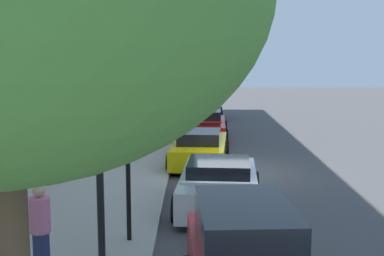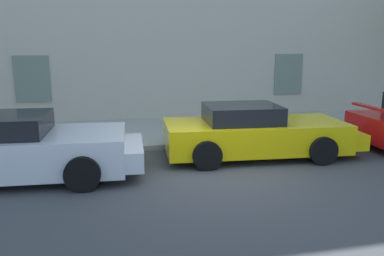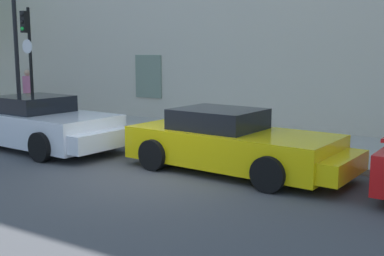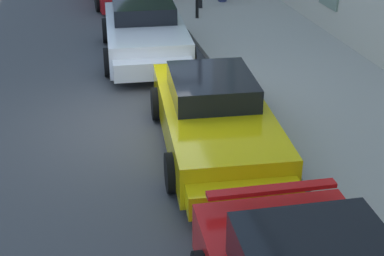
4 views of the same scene
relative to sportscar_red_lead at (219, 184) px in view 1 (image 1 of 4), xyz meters
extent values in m
plane|color=#444447|center=(3.84, -0.69, -0.60)|extent=(80.00, 80.00, 0.00)
cube|color=#A8A399|center=(3.84, 3.42, -0.53)|extent=(60.00, 3.85, 0.14)
cube|color=gray|center=(-0.69, 5.32, 1.00)|extent=(1.10, 0.06, 1.50)
cube|color=gray|center=(8.36, 5.32, 1.00)|extent=(1.10, 0.06, 1.50)
cube|color=gray|center=(17.41, 5.32, 1.00)|extent=(1.10, 0.06, 1.50)
cube|color=white|center=(-0.15, 0.01, -0.05)|extent=(4.26, 2.25, 0.76)
cube|color=black|center=(-0.46, 0.03, 0.53)|extent=(1.76, 1.68, 0.41)
cube|color=white|center=(1.66, -0.12, -0.15)|extent=(1.37, 1.88, 0.42)
cube|color=white|center=(-2.05, 0.15, 0.55)|extent=(0.28, 1.66, 0.06)
cylinder|color=black|center=(1.19, 0.89, -0.26)|extent=(0.70, 0.29, 0.68)
cylinder|color=black|center=(1.05, -1.05, -0.26)|extent=(0.70, 0.29, 0.68)
cylinder|color=black|center=(-1.36, 1.08, -0.26)|extent=(0.70, 0.29, 0.68)
cylinder|color=black|center=(-1.50, -0.86, -0.26)|extent=(0.70, 0.29, 0.68)
cube|color=yellow|center=(5.08, 0.46, -0.08)|extent=(4.49, 2.17, 0.69)
cube|color=black|center=(4.76, 0.49, 0.47)|extent=(1.85, 1.60, 0.42)
cube|color=yellow|center=(6.99, 0.31, -0.17)|extent=(1.44, 1.78, 0.38)
cylinder|color=black|center=(6.50, 1.26, -0.27)|extent=(0.68, 0.29, 0.66)
cylinder|color=black|center=(6.35, -0.56, -0.27)|extent=(0.68, 0.29, 0.66)
cylinder|color=black|center=(3.81, 1.48, -0.27)|extent=(0.68, 0.29, 0.66)
cylinder|color=black|center=(3.66, -0.34, -0.27)|extent=(0.68, 0.29, 0.66)
cube|color=red|center=(10.32, 0.26, -0.06)|extent=(4.49, 2.17, 0.68)
cube|color=black|center=(9.98, 0.27, 0.55)|extent=(1.83, 1.66, 0.54)
cube|color=red|center=(12.25, 0.17, -0.14)|extent=(1.40, 1.88, 0.37)
cube|color=red|center=(8.29, 0.34, 0.50)|extent=(0.23, 1.70, 0.06)
cylinder|color=black|center=(11.72, 1.19, -0.24)|extent=(0.73, 0.27, 0.72)
cylinder|color=black|center=(11.64, -0.80, -0.24)|extent=(0.73, 0.27, 0.72)
cylinder|color=black|center=(8.99, 1.31, -0.24)|extent=(0.73, 0.27, 0.72)
cylinder|color=black|center=(8.91, -0.68, -0.24)|extent=(0.73, 0.27, 0.72)
cube|color=navy|center=(17.82, -0.12, 0.01)|extent=(3.74, 1.75, 1.07)
cube|color=#1E232B|center=(17.82, -0.12, 0.91)|extent=(2.26, 1.50, 0.73)
cylinder|color=black|center=(16.69, -0.89, -0.31)|extent=(0.59, 0.22, 0.58)
cylinder|color=black|center=(16.75, 0.73, -0.31)|extent=(0.59, 0.22, 0.58)
cylinder|color=black|center=(18.90, -0.97, -0.31)|extent=(0.59, 0.22, 0.58)
cylinder|color=black|center=(18.96, 0.65, -0.31)|extent=(0.59, 0.22, 0.58)
cube|color=#1E232B|center=(-5.97, -0.10, 0.92)|extent=(2.31, 1.50, 0.70)
cylinder|color=#473323|center=(14.02, 2.33, 1.02)|extent=(0.34, 0.34, 2.96)
ellipsoid|color=#4C8C38|center=(14.02, 2.33, 3.84)|extent=(3.38, 3.38, 3.85)
cylinder|color=black|center=(-2.88, 2.04, 1.38)|extent=(0.10, 0.10, 3.69)
cube|color=black|center=(-2.88, 1.90, 2.78)|extent=(0.22, 0.20, 0.66)
sphere|color=black|center=(-2.88, 1.79, 2.99)|extent=(0.12, 0.12, 0.12)
sphere|color=black|center=(-2.88, 1.79, 2.78)|extent=(0.12, 0.12, 0.12)
sphere|color=green|center=(-2.88, 1.79, 2.57)|extent=(0.12, 0.12, 0.12)
cylinder|color=white|center=(-2.88, 1.94, 2.03)|extent=(0.44, 0.02, 0.44)
cylinder|color=black|center=(-4.01, 2.42, 2.05)|extent=(0.14, 0.14, 5.03)
cube|color=black|center=(-4.01, 1.87, 4.41)|extent=(0.08, 1.10, 0.08)
ellipsoid|color=#EAE5C6|center=(-4.01, 1.37, 4.28)|extent=(0.44, 0.60, 0.28)
cylinder|color=navy|center=(-4.68, 3.36, -0.05)|extent=(0.31, 0.31, 0.82)
cylinder|color=pink|center=(-4.68, 3.36, 0.67)|extent=(0.38, 0.38, 0.63)
sphere|color=tan|center=(-4.68, 3.36, 1.11)|extent=(0.22, 0.22, 0.22)
camera|label=1|loc=(-13.44, 0.65, 3.54)|focal=48.66mm
camera|label=2|loc=(1.44, -8.41, 2.14)|focal=37.04mm
camera|label=3|loc=(9.51, -8.26, 1.88)|focal=44.66mm
camera|label=4|loc=(14.03, -2.02, 4.45)|focal=53.62mm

